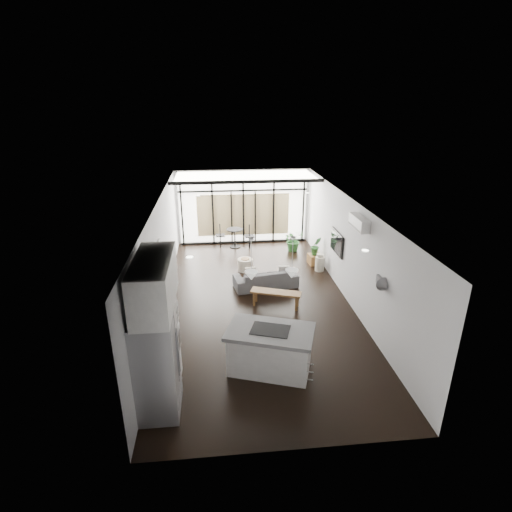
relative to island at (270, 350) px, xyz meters
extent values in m
cube|color=black|center=(0.05, 2.93, -0.47)|extent=(5.00, 10.00, 0.00)
cube|color=white|center=(0.05, 2.93, 2.33)|extent=(5.00, 10.00, 0.00)
cube|color=silver|center=(-2.45, 2.93, 0.93)|extent=(0.02, 10.00, 2.80)
cube|color=silver|center=(2.55, 2.93, 0.93)|extent=(0.02, 10.00, 2.80)
cube|color=silver|center=(0.05, 7.93, 0.93)|extent=(5.00, 0.02, 2.80)
cube|color=silver|center=(0.05, -2.07, 0.93)|extent=(5.00, 0.02, 2.80)
cube|color=black|center=(0.05, 7.81, 0.93)|extent=(5.00, 0.20, 2.80)
cube|color=white|center=(0.05, 6.93, 2.30)|extent=(4.70, 1.90, 0.06)
cube|color=tan|center=(0.05, 7.88, 0.63)|extent=(3.50, 0.02, 1.60)
cube|color=white|center=(0.00, 0.00, 0.00)|extent=(1.96, 1.52, 0.94)
cube|color=black|center=(0.00, 0.00, 0.48)|extent=(0.88, 0.72, 0.01)
cube|color=#9E9FA3|center=(-2.13, -0.92, 0.48)|extent=(0.74, 0.92, 1.91)
cube|color=white|center=(-2.11, -0.12, 0.69)|extent=(0.60, 0.63, 2.32)
cube|color=white|center=(-2.07, -0.57, 1.88)|extent=(0.62, 1.75, 0.86)
cone|color=white|center=(-0.35, 0.28, 1.55)|extent=(0.26, 0.26, 0.18)
cone|color=white|center=(0.45, 0.28, 1.55)|extent=(0.26, 0.26, 0.18)
imported|color=#48474A|center=(0.41, 3.87, -0.11)|extent=(1.93, 0.84, 0.73)
cube|color=brown|center=(0.53, 2.66, -0.25)|extent=(1.38, 0.76, 0.43)
cylinder|color=beige|center=(-0.10, 5.14, -0.27)|extent=(0.56, 0.56, 0.39)
cube|color=brown|center=(2.29, 5.45, -0.30)|extent=(0.49, 0.49, 0.33)
imported|color=#295F29|center=(1.80, 6.76, -0.16)|extent=(0.92, 0.98, 0.62)
imported|color=#295F29|center=(2.29, 5.45, 0.00)|extent=(0.42, 0.67, 0.28)
cylinder|color=beige|center=(2.30, 4.87, -0.18)|extent=(0.33, 0.33, 0.58)
cube|color=black|center=(-0.32, 7.35, -0.11)|extent=(1.58, 0.86, 0.72)
cube|color=black|center=(2.51, 3.93, 0.83)|extent=(0.05, 1.10, 0.65)
cube|color=white|center=(2.43, 2.13, 1.98)|extent=(0.22, 0.90, 0.30)
cube|color=black|center=(-2.42, 2.43, 1.08)|extent=(0.04, 0.70, 0.90)
camera|label=1|loc=(-0.99, -6.77, 4.77)|focal=28.00mm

